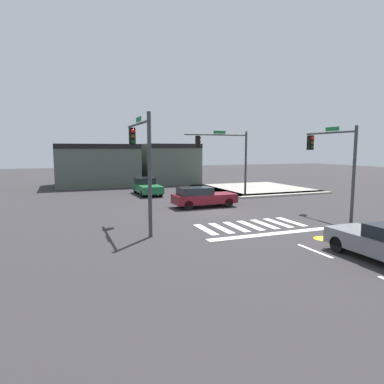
# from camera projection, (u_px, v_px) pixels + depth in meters

# --- Properties ---
(ground_plane) EXTENTS (120.00, 120.00, 0.00)m
(ground_plane) POSITION_uv_depth(u_px,v_px,m) (215.00, 211.00, 22.63)
(ground_plane) COLOR #302D30
(crosswalk_near) EXTENTS (5.69, 2.49, 0.01)m
(crosswalk_near) POSITION_uv_depth(u_px,v_px,m) (250.00, 225.00, 18.46)
(crosswalk_near) COLOR silver
(crosswalk_near) RESTS_ON ground_plane
(bike_detector_marking) EXTENTS (0.92, 0.92, 0.01)m
(bike_detector_marking) POSITION_uv_depth(u_px,v_px,m) (324.00, 239.00, 15.72)
(bike_detector_marking) COLOR yellow
(bike_detector_marking) RESTS_ON ground_plane
(curb_corner_northeast) EXTENTS (10.00, 10.60, 0.15)m
(curb_corner_northeast) POSITION_uv_depth(u_px,v_px,m) (252.00, 189.00, 34.37)
(curb_corner_northeast) COLOR #9E998E
(curb_corner_northeast) RESTS_ON ground_plane
(storefront_row) EXTENTS (15.83, 6.96, 4.69)m
(storefront_row) POSITION_uv_depth(u_px,v_px,m) (128.00, 164.00, 39.55)
(storefront_row) COLOR #4C564C
(storefront_row) RESTS_ON ground_plane
(traffic_signal_southwest) EXTENTS (0.32, 4.82, 5.77)m
(traffic_signal_southwest) POSITION_uv_depth(u_px,v_px,m) (141.00, 151.00, 17.15)
(traffic_signal_southwest) COLOR #383A3D
(traffic_signal_southwest) RESTS_ON ground_plane
(traffic_signal_northeast) EXTENTS (5.76, 0.32, 5.61)m
(traffic_signal_northeast) POSITION_uv_depth(u_px,v_px,m) (224.00, 151.00, 28.89)
(traffic_signal_northeast) COLOR #383A3D
(traffic_signal_northeast) RESTS_ON ground_plane
(traffic_signal_southeast) EXTENTS (0.32, 4.17, 5.42)m
(traffic_signal_southeast) POSITION_uv_depth(u_px,v_px,m) (333.00, 154.00, 20.76)
(traffic_signal_southeast) COLOR #383A3D
(traffic_signal_southeast) RESTS_ON ground_plane
(car_green) EXTENTS (1.84, 4.47, 1.47)m
(car_green) POSITION_uv_depth(u_px,v_px,m) (147.00, 186.00, 31.05)
(car_green) COLOR #1E6638
(car_green) RESTS_ON ground_plane
(car_maroon) EXTENTS (4.45, 1.77, 1.43)m
(car_maroon) POSITION_uv_depth(u_px,v_px,m) (202.00, 197.00, 24.20)
(car_maroon) COLOR maroon
(car_maroon) RESTS_ON ground_plane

